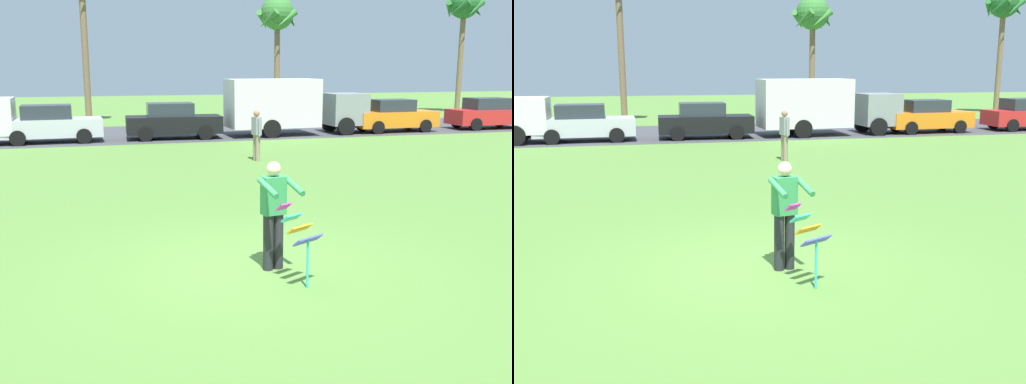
{
  "view_description": "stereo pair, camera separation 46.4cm",
  "coord_description": "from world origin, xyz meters",
  "views": [
    {
      "loc": [
        -2.41,
        -8.65,
        3.15
      ],
      "look_at": [
        0.29,
        0.9,
        1.05
      ],
      "focal_mm": 41.45,
      "sensor_mm": 36.0,
      "label": 1
    },
    {
      "loc": [
        -1.96,
        -8.76,
        3.15
      ],
      "look_at": [
        0.29,
        0.9,
        1.05
      ],
      "focal_mm": 41.45,
      "sensor_mm": 36.0,
      "label": 2
    }
  ],
  "objects": [
    {
      "name": "person_kite_flyer",
      "position": [
        0.29,
        -0.12,
        0.95
      ],
      "size": [
        0.62,
        0.71,
        1.73
      ],
      "color": "#26262B",
      "rests_on": "ground"
    },
    {
      "name": "person_walker_far",
      "position": [
        3.06,
        10.65,
        0.93
      ],
      "size": [
        0.29,
        0.56,
        1.73
      ],
      "color": "gray",
      "rests_on": "ground"
    },
    {
      "name": "ground_plane",
      "position": [
        0.0,
        0.0,
        0.0
      ],
      "size": [
        120.0,
        120.0,
        0.0
      ],
      "primitive_type": "plane",
      "color": "#568438"
    },
    {
      "name": "parked_car_silver",
      "position": [
        -4.0,
        17.85,
        0.77
      ],
      "size": [
        4.26,
        1.95,
        1.6
      ],
      "color": "silver",
      "rests_on": "ground"
    },
    {
      "name": "palm_tree_centre_far",
      "position": [
        9.35,
        28.02,
        6.19
      ],
      "size": [
        2.58,
        2.71,
        7.54
      ],
      "color": "brown",
      "rests_on": "ground"
    },
    {
      "name": "parked_car_red",
      "position": [
        17.68,
        17.86,
        0.77
      ],
      "size": [
        4.22,
        1.88,
        1.6
      ],
      "color": "red",
      "rests_on": "ground"
    },
    {
      "name": "parked_car_black",
      "position": [
        1.22,
        17.86,
        0.77
      ],
      "size": [
        4.26,
        1.96,
        1.6
      ],
      "color": "black",
      "rests_on": "ground"
    },
    {
      "name": "parked_truck_grey_van",
      "position": [
        6.69,
        17.86,
        1.41
      ],
      "size": [
        6.76,
        2.26,
        2.62
      ],
      "color": "gray",
      "rests_on": "ground"
    },
    {
      "name": "parked_car_orange",
      "position": [
        12.17,
        17.85,
        0.77
      ],
      "size": [
        4.24,
        1.92,
        1.6
      ],
      "color": "orange",
      "rests_on": "ground"
    },
    {
      "name": "kite_held",
      "position": [
        0.44,
        -0.88,
        0.81
      ],
      "size": [
        0.62,
        0.73,
        1.19
      ],
      "color": "#D83399",
      "rests_on": "ground"
    },
    {
      "name": "road_strip",
      "position": [
        0.0,
        20.26,
        0.01
      ],
      "size": [
        120.0,
        8.0,
        0.01
      ],
      "primitive_type": "cube",
      "color": "#424247",
      "rests_on": "ground"
    },
    {
      "name": "palm_tree_far_left",
      "position": [
        22.72,
        27.96,
        7.09
      ],
      "size": [
        2.58,
        2.71,
        8.5
      ],
      "color": "brown",
      "rests_on": "ground"
    }
  ]
}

